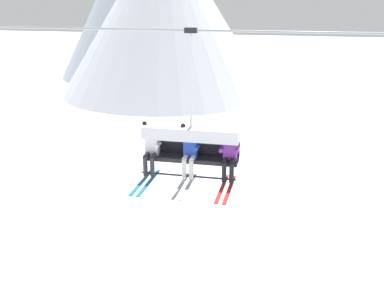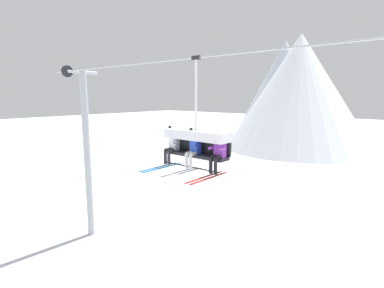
% 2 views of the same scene
% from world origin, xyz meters
% --- Properties ---
extents(ground_plane, '(200.00, 200.00, 0.00)m').
position_xyz_m(ground_plane, '(0.00, 0.00, 0.00)').
color(ground_plane, silver).
extents(mountain_peak_west, '(16.96, 16.96, 16.83)m').
position_xyz_m(mountain_peak_west, '(-14.59, 42.28, 8.41)').
color(mountain_peak_west, silver).
rests_on(mountain_peak_west, ground_plane).
extents(mountain_peak_central, '(19.96, 19.96, 15.78)m').
position_xyz_m(mountain_peak_central, '(-8.54, 33.52, 7.89)').
color(mountain_peak_central, white).
rests_on(mountain_peak_central, ground_plane).
extents(lift_tower_near, '(0.36, 1.88, 8.91)m').
position_xyz_m(lift_tower_near, '(-6.56, -0.02, 4.62)').
color(lift_tower_near, '#9EA3A8').
rests_on(lift_tower_near, ground_plane).
extents(lift_cable, '(18.28, 0.05, 0.05)m').
position_xyz_m(lift_cable, '(1.57, -0.80, 8.63)').
color(lift_cable, '#9EA3A8').
extents(chairlift_chair, '(2.35, 0.74, 3.46)m').
position_xyz_m(chairlift_chair, '(1.51, -0.73, 6.11)').
color(chairlift_chair, '#232328').
extents(skier_white, '(0.48, 1.70, 1.34)m').
position_xyz_m(skier_white, '(0.55, -0.94, 5.81)').
color(skier_white, silver).
extents(skier_blue, '(0.48, 1.70, 1.34)m').
position_xyz_m(skier_blue, '(1.51, -0.94, 5.81)').
color(skier_blue, '#2847B7').
extents(skier_purple, '(0.46, 1.70, 1.23)m').
position_xyz_m(skier_purple, '(2.47, -0.95, 5.79)').
color(skier_purple, purple).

